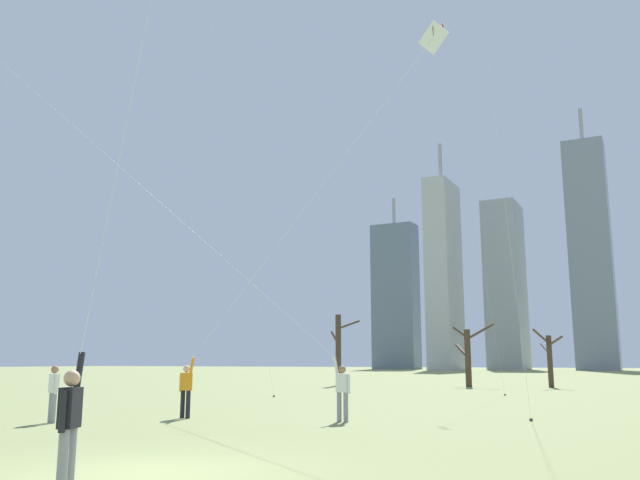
# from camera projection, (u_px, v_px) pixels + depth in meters

# --- Properties ---
(ground_plane) EXTENTS (400.00, 400.00, 0.00)m
(ground_plane) POSITION_uv_depth(u_px,v_px,m) (147.00, 473.00, 10.44)
(ground_plane) COLOR #848E56
(kite_flyer_foreground_left_purple) EXTENTS (1.77, 4.07, 12.71)m
(kite_flyer_foreground_left_purple) POSITION_uv_depth(u_px,v_px,m) (89.00, 320.00, 9.62)
(kite_flyer_foreground_left_purple) COLOR gray
(kite_flyer_foreground_left_purple) RESTS_ON ground
(kite_flyer_foreground_right_yellow) EXTENTS (15.16, 3.51, 14.75)m
(kite_flyer_foreground_right_yellow) POSITION_uv_depth(u_px,v_px,m) (236.00, 288.00, 20.85)
(kite_flyer_foreground_right_yellow) COLOR gray
(kite_flyer_foreground_right_yellow) RESTS_ON ground
(kite_flyer_far_back_white) EXTENTS (8.63, 1.99, 12.20)m
(kite_flyer_far_back_white) POSITION_uv_depth(u_px,v_px,m) (219.00, 341.00, 20.70)
(kite_flyer_far_back_white) COLOR black
(kite_flyer_far_back_white) RESTS_ON ground
(bystander_watching_nearby) EXTENTS (0.48, 0.32, 1.62)m
(bystander_watching_nearby) POSITION_uv_depth(u_px,v_px,m) (53.00, 391.00, 19.12)
(bystander_watching_nearby) COLOR gray
(bystander_watching_nearby) RESTS_ON ground
(distant_kite_drifting_left_red) EXTENTS (4.06, 4.33, 23.91)m
(distant_kite_drifting_left_red) POSITION_uv_depth(u_px,v_px,m) (447.00, 59.00, 42.71)
(distant_kite_drifting_left_red) COLOR red
(distant_kite_drifting_left_red) RESTS_ON ground
(bare_tree_left_of_center) EXTENTS (1.90, 2.69, 3.94)m
(bare_tree_left_of_center) POSITION_uv_depth(u_px,v_px,m) (550.00, 358.00, 45.27)
(bare_tree_left_of_center) COLOR #423326
(bare_tree_left_of_center) RESTS_ON ground
(bare_tree_far_right_edge) EXTENTS (2.32, 1.32, 5.22)m
(bare_tree_far_right_edge) POSITION_uv_depth(u_px,v_px,m) (339.00, 348.00, 49.21)
(bare_tree_far_right_edge) COLOR #423326
(bare_tree_far_right_edge) RESTS_ON ground
(bare_tree_leftmost) EXTENTS (3.03, 1.57, 4.44)m
(bare_tree_leftmost) POSITION_uv_depth(u_px,v_px,m) (468.00, 355.00, 46.53)
(bare_tree_leftmost) COLOR #423326
(bare_tree_leftmost) RESTS_ON ground
(skyline_slender_spire) EXTENTS (7.39, 11.90, 37.19)m
(skyline_slender_spire) POSITION_uv_depth(u_px,v_px,m) (506.00, 285.00, 147.87)
(skyline_slender_spire) COLOR #9EA3AD
(skyline_slender_spire) RESTS_ON ground
(skyline_wide_slab) EXTENTS (10.47, 5.88, 41.51)m
(skyline_wide_slab) POSITION_uv_depth(u_px,v_px,m) (396.00, 296.00, 159.09)
(skyline_wide_slab) COLOR slate
(skyline_wide_slab) RESTS_ON ground
(skyline_short_annex) EXTENTS (5.04, 11.92, 49.13)m
(skyline_short_annex) POSITION_uv_depth(u_px,v_px,m) (444.00, 274.00, 140.76)
(skyline_short_annex) COLOR #B2B2B7
(skyline_short_annex) RESTS_ON ground
(skyline_mid_tower_left) EXTENTS (8.26, 6.95, 55.73)m
(skyline_mid_tower_left) POSITION_uv_depth(u_px,v_px,m) (591.00, 253.00, 137.44)
(skyline_mid_tower_left) COLOR gray
(skyline_mid_tower_left) RESTS_ON ground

